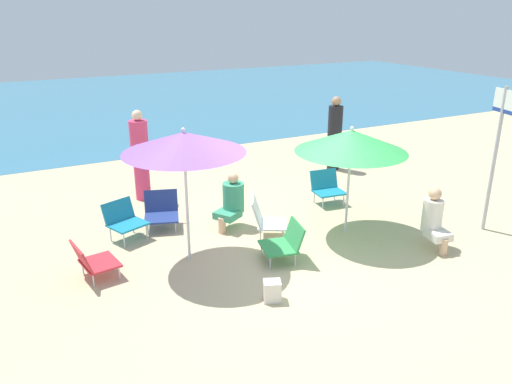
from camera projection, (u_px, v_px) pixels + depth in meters
name	position (u px, v px, depth m)	size (l,w,h in m)	color
ground_plane	(293.00, 251.00, 7.57)	(40.00, 40.00, 0.00)	#CCB789
sea_water	(102.00, 103.00, 19.25)	(40.00, 16.00, 0.01)	teal
umbrella_purple	(184.00, 142.00, 6.71)	(1.69, 1.69, 1.96)	silver
umbrella_green	(351.00, 141.00, 7.66)	(1.74, 1.74, 1.76)	silver
beach_chair_a	(124.00, 219.00, 7.87)	(0.68, 0.69, 0.60)	teal
beach_chair_b	(161.00, 210.00, 8.34)	(0.71, 0.74, 0.58)	navy
beach_chair_c	(265.00, 218.00, 7.88)	(0.71, 0.69, 0.66)	white
beach_chair_d	(92.00, 260.00, 6.70)	(0.60, 0.60, 0.54)	red
beach_chair_e	(285.00, 242.00, 7.21)	(0.65, 0.65, 0.56)	#33934C
beach_chair_f	(327.00, 186.00, 9.35)	(0.59, 0.57, 0.60)	teal
person_a	(335.00, 133.00, 11.15)	(0.32, 0.32, 1.64)	black
person_b	(434.00, 218.00, 7.55)	(0.36, 0.55, 0.94)	silver
person_c	(232.00, 200.00, 8.24)	(0.58, 0.51, 0.94)	#389970
person_d	(140.00, 155.00, 9.34)	(0.34, 0.34, 1.71)	#DB3866
warning_sign	(498.00, 141.00, 7.79)	(0.15, 0.45, 2.34)	#ADADB2
beach_bag	(272.00, 291.00, 6.24)	(0.21, 0.18, 0.27)	silver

